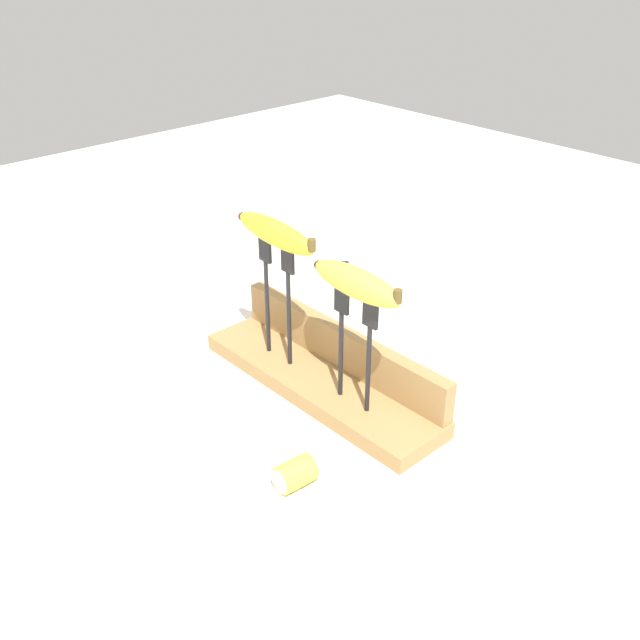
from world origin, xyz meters
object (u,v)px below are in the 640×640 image
object	(u,v)px
banana_chunk_near	(294,474)
banana_raised_left	(275,233)
banana_raised_right	(356,283)
fork_fallen_near	(344,273)
fork_stand_left	(277,293)
fork_stand_right	(355,341)

from	to	relation	value
banana_chunk_near	banana_raised_left	bearing A→B (deg)	143.99
banana_raised_left	banana_raised_right	size ratio (longest dim) A/B	1.12
banana_raised_right	fork_fallen_near	bearing A→B (deg)	136.99
fork_stand_left	banana_raised_right	world-z (taller)	banana_raised_right
fork_stand_left	banana_raised_left	world-z (taller)	banana_raised_left
banana_raised_left	fork_fallen_near	distance (m)	0.45
fork_stand_left	banana_raised_left	size ratio (longest dim) A/B	1.08
fork_stand_right	banana_raised_right	world-z (taller)	banana_raised_right
fork_stand_right	banana_chunk_near	size ratio (longest dim) A/B	3.21
banana_raised_left	banana_raised_right	bearing A→B (deg)	-0.00
fork_stand_right	banana_raised_right	size ratio (longest dim) A/B	1.07
fork_fallen_near	banana_chunk_near	size ratio (longest dim) A/B	2.49
fork_stand_right	fork_fallen_near	world-z (taller)	fork_stand_right
fork_fallen_near	banana_raised_right	bearing A→B (deg)	-43.01
banana_raised_right	banana_chunk_near	distance (m)	0.27
fork_stand_left	banana_chunk_near	distance (m)	0.30
fork_stand_right	banana_raised_right	bearing A→B (deg)	179.08
fork_fallen_near	banana_chunk_near	world-z (taller)	banana_chunk_near
banana_raised_left	banana_raised_right	xyz separation A→B (m)	(0.17, -0.00, -0.02)
fork_stand_left	banana_raised_left	xyz separation A→B (m)	(-0.00, 0.00, 0.10)
banana_chunk_near	fork_stand_left	bearing A→B (deg)	143.99
banana_raised_right	fork_fallen_near	distance (m)	0.54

